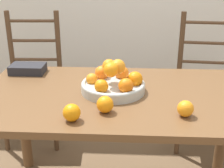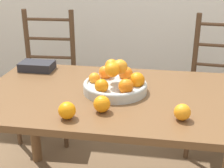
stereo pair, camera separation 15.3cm
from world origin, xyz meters
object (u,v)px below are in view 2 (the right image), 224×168
(fruit_bowl, at_px, (116,83))
(orange_loose_0, at_px, (182,112))
(orange_loose_2, at_px, (102,104))
(book_stack, at_px, (37,66))
(chair_left, at_px, (47,80))
(chair_right, at_px, (219,90))
(orange_loose_1, at_px, (67,110))

(fruit_bowl, distance_m, orange_loose_0, 0.42)
(fruit_bowl, distance_m, orange_loose_2, 0.25)
(book_stack, bearing_deg, chair_left, 105.23)
(chair_left, relative_size, chair_right, 1.00)
(book_stack, bearing_deg, chair_right, 20.90)
(orange_loose_1, bearing_deg, chair_left, 115.52)
(fruit_bowl, relative_size, orange_loose_1, 4.33)
(orange_loose_2, bearing_deg, orange_loose_1, -147.28)
(fruit_bowl, xyz_separation_m, orange_loose_0, (0.33, -0.26, -0.01))
(orange_loose_0, relative_size, chair_right, 0.07)
(chair_left, distance_m, book_stack, 0.55)
(chair_left, xyz_separation_m, chair_right, (1.33, -0.00, 0.00))
(orange_loose_0, height_order, chair_left, chair_left)
(fruit_bowl, bearing_deg, book_stack, 154.38)
(fruit_bowl, xyz_separation_m, book_stack, (-0.54, 0.26, -0.02))
(fruit_bowl, xyz_separation_m, orange_loose_1, (-0.16, -0.33, -0.01))
(orange_loose_1, relative_size, chair_left, 0.08)
(fruit_bowl, height_order, book_stack, fruit_bowl)
(orange_loose_0, distance_m, orange_loose_2, 0.36)
(orange_loose_2, xyz_separation_m, chair_left, (-0.64, 0.97, -0.29))
(chair_right, distance_m, book_stack, 1.32)
(orange_loose_1, height_order, orange_loose_2, same)
(orange_loose_0, relative_size, book_stack, 0.35)
(fruit_bowl, relative_size, orange_loose_2, 4.31)
(orange_loose_0, height_order, orange_loose_1, orange_loose_1)
(fruit_bowl, xyz_separation_m, chair_right, (0.66, 0.72, -0.30))
(fruit_bowl, bearing_deg, orange_loose_1, -116.29)
(orange_loose_1, height_order, chair_left, chair_left)
(orange_loose_1, relative_size, orange_loose_2, 1.00)
(fruit_bowl, bearing_deg, chair_left, 132.83)
(book_stack, bearing_deg, orange_loose_2, -44.40)
(fruit_bowl, relative_size, chair_left, 0.33)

